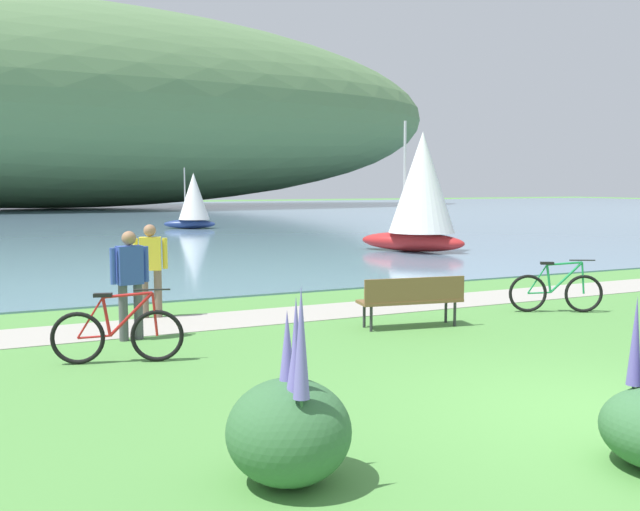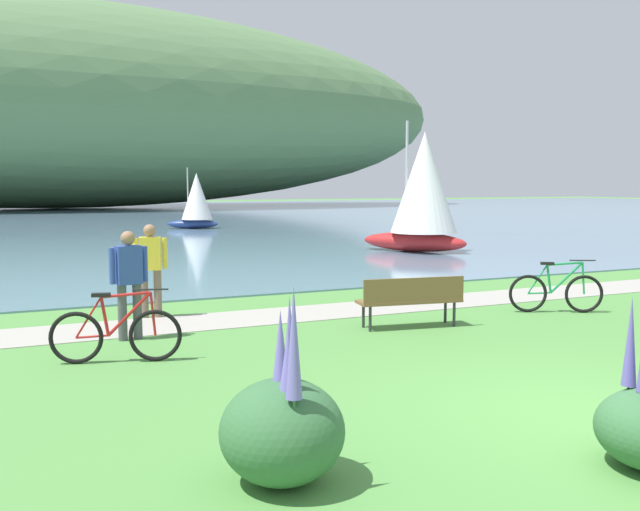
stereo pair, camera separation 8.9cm
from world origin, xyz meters
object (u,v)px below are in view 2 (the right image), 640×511
at_px(bicycle_beside_path, 556,292).
at_px(sailboat_toward_hillside, 196,200).
at_px(park_bench_near_camera, 411,298).
at_px(person_at_shoreline, 150,265).
at_px(bicycle_leaning_near_bench, 116,334).
at_px(sailboat_nearest_to_shore, 423,190).
at_px(person_on_the_grass, 129,278).

relative_size(bicycle_beside_path, sailboat_toward_hillside, 0.49).
xyz_separation_m(park_bench_near_camera, bicycle_beside_path, (3.27, 0.07, -0.12)).
xyz_separation_m(park_bench_near_camera, sailboat_toward_hillside, (3.18, 27.04, 1.07)).
bearing_deg(person_at_shoreline, sailboat_toward_hillside, 73.89).
distance_m(bicycle_leaning_near_bench, sailboat_nearest_to_shore, 16.56).
bearing_deg(person_on_the_grass, sailboat_nearest_to_shore, 39.94).
height_order(sailboat_nearest_to_shore, sailboat_toward_hillside, sailboat_nearest_to_shore).
distance_m(bicycle_beside_path, sailboat_nearest_to_shore, 11.63).
bearing_deg(bicycle_beside_path, sailboat_toward_hillside, 90.17).
distance_m(person_at_shoreline, sailboat_toward_hillside, 25.32).
height_order(park_bench_near_camera, sailboat_nearest_to_shore, sailboat_nearest_to_shore).
bearing_deg(sailboat_toward_hillside, bicycle_leaning_near_bench, -106.43).
relative_size(bicycle_leaning_near_bench, sailboat_toward_hillside, 0.52).
xyz_separation_m(park_bench_near_camera, person_on_the_grass, (-4.48, 1.06, 0.46)).
bearing_deg(person_at_shoreline, person_on_the_grass, -111.05).
xyz_separation_m(sailboat_nearest_to_shore, sailboat_toward_hillside, (-4.03, 16.19, -0.63)).
height_order(bicycle_leaning_near_bench, person_on_the_grass, person_on_the_grass).
xyz_separation_m(person_at_shoreline, sailboat_nearest_to_shore, (11.06, 8.13, 1.24)).
distance_m(bicycle_leaning_near_bench, bicycle_beside_path, 8.15).
relative_size(park_bench_near_camera, sailboat_nearest_to_shore, 0.40).
bearing_deg(park_bench_near_camera, person_on_the_grass, 166.65).
distance_m(bicycle_leaning_near_bench, sailboat_toward_hillside, 28.53).
xyz_separation_m(bicycle_leaning_near_bench, person_at_shoreline, (1.04, 3.03, 0.58)).
distance_m(park_bench_near_camera, bicycle_beside_path, 3.27).
xyz_separation_m(bicycle_beside_path, sailboat_nearest_to_shore, (3.95, 10.79, 1.82)).
bearing_deg(bicycle_beside_path, park_bench_near_camera, -178.79).
height_order(bicycle_leaning_near_bench, sailboat_nearest_to_shore, sailboat_nearest_to_shore).
distance_m(person_on_the_grass, sailboat_toward_hillside, 27.10).
height_order(park_bench_near_camera, person_at_shoreline, person_at_shoreline).
distance_m(park_bench_near_camera, sailboat_nearest_to_shore, 13.15).
relative_size(person_at_shoreline, sailboat_toward_hillside, 0.52).
bearing_deg(bicycle_beside_path, sailboat_nearest_to_shore, 69.88).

